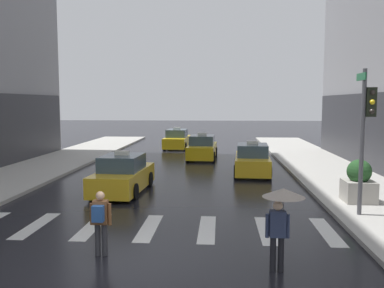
{
  "coord_description": "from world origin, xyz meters",
  "views": [
    {
      "loc": [
        2.18,
        -9.25,
        3.85
      ],
      "look_at": [
        0.99,
        8.0,
        2.11
      ],
      "focal_mm": 38.4,
      "sensor_mm": 36.0,
      "label": 1
    }
  ],
  "objects_px": {
    "traffic_light_pole": "(366,121)",
    "taxi_second": "(252,160)",
    "taxi_lead": "(123,175)",
    "taxi_third": "(202,148)",
    "pedestrian_with_umbrella": "(281,207)",
    "pedestrian_with_backpack": "(100,218)",
    "taxi_fourth": "(177,140)",
    "planter_near_corner": "(359,183)"
  },
  "relations": [
    {
      "from": "traffic_light_pole",
      "to": "planter_near_corner",
      "type": "height_order",
      "value": "traffic_light_pole"
    },
    {
      "from": "pedestrian_with_umbrella",
      "to": "planter_near_corner",
      "type": "height_order",
      "value": "pedestrian_with_umbrella"
    },
    {
      "from": "taxi_third",
      "to": "planter_near_corner",
      "type": "bearing_deg",
      "value": -62.97
    },
    {
      "from": "taxi_second",
      "to": "pedestrian_with_umbrella",
      "type": "xyz_separation_m",
      "value": [
        -0.36,
        -13.1,
        0.79
      ]
    },
    {
      "from": "taxi_second",
      "to": "taxi_fourth",
      "type": "height_order",
      "value": "same"
    },
    {
      "from": "taxi_lead",
      "to": "pedestrian_with_backpack",
      "type": "height_order",
      "value": "taxi_lead"
    },
    {
      "from": "traffic_light_pole",
      "to": "planter_near_corner",
      "type": "relative_size",
      "value": 3.0
    },
    {
      "from": "taxi_fourth",
      "to": "pedestrian_with_backpack",
      "type": "height_order",
      "value": "taxi_fourth"
    },
    {
      "from": "pedestrian_with_umbrella",
      "to": "pedestrian_with_backpack",
      "type": "height_order",
      "value": "pedestrian_with_umbrella"
    },
    {
      "from": "pedestrian_with_backpack",
      "to": "planter_near_corner",
      "type": "xyz_separation_m",
      "value": [
        8.18,
        5.69,
        -0.1
      ]
    },
    {
      "from": "planter_near_corner",
      "to": "taxi_lead",
      "type": "bearing_deg",
      "value": 169.69
    },
    {
      "from": "taxi_lead",
      "to": "planter_near_corner",
      "type": "height_order",
      "value": "taxi_lead"
    },
    {
      "from": "traffic_light_pole",
      "to": "pedestrian_with_backpack",
      "type": "relative_size",
      "value": 2.91
    },
    {
      "from": "taxi_third",
      "to": "pedestrian_with_umbrella",
      "type": "distance_m",
      "value": 19.14
    },
    {
      "from": "pedestrian_with_backpack",
      "to": "planter_near_corner",
      "type": "relative_size",
      "value": 1.03
    },
    {
      "from": "taxi_lead",
      "to": "taxi_third",
      "type": "relative_size",
      "value": 1.0
    },
    {
      "from": "taxi_second",
      "to": "taxi_fourth",
      "type": "bearing_deg",
      "value": 114.05
    },
    {
      "from": "taxi_lead",
      "to": "taxi_fourth",
      "type": "bearing_deg",
      "value": 88.15
    },
    {
      "from": "traffic_light_pole",
      "to": "pedestrian_with_backpack",
      "type": "height_order",
      "value": "traffic_light_pole"
    },
    {
      "from": "pedestrian_with_backpack",
      "to": "taxi_third",
      "type": "bearing_deg",
      "value": 84.53
    },
    {
      "from": "taxi_third",
      "to": "taxi_fourth",
      "type": "bearing_deg",
      "value": 111.08
    },
    {
      "from": "taxi_third",
      "to": "pedestrian_with_umbrella",
      "type": "bearing_deg",
      "value": -82.12
    },
    {
      "from": "traffic_light_pole",
      "to": "taxi_lead",
      "type": "height_order",
      "value": "traffic_light_pole"
    },
    {
      "from": "traffic_light_pole",
      "to": "taxi_second",
      "type": "bearing_deg",
      "value": 109.15
    },
    {
      "from": "taxi_fourth",
      "to": "pedestrian_with_umbrella",
      "type": "relative_size",
      "value": 2.38
    },
    {
      "from": "taxi_fourth",
      "to": "pedestrian_with_umbrella",
      "type": "bearing_deg",
      "value": -78.72
    },
    {
      "from": "taxi_third",
      "to": "planter_near_corner",
      "type": "relative_size",
      "value": 2.88
    },
    {
      "from": "taxi_second",
      "to": "taxi_third",
      "type": "height_order",
      "value": "same"
    },
    {
      "from": "taxi_lead",
      "to": "taxi_third",
      "type": "distance_m",
      "value": 11.28
    },
    {
      "from": "taxi_second",
      "to": "planter_near_corner",
      "type": "xyz_separation_m",
      "value": [
        3.44,
        -6.76,
        0.15
      ]
    },
    {
      "from": "pedestrian_with_backpack",
      "to": "planter_near_corner",
      "type": "bearing_deg",
      "value": 34.8
    },
    {
      "from": "pedestrian_with_umbrella",
      "to": "taxi_third",
      "type": "bearing_deg",
      "value": 97.88
    },
    {
      "from": "taxi_fourth",
      "to": "taxi_lead",
      "type": "bearing_deg",
      "value": -91.85
    },
    {
      "from": "taxi_second",
      "to": "taxi_fourth",
      "type": "relative_size",
      "value": 1.0
    },
    {
      "from": "taxi_fourth",
      "to": "taxi_second",
      "type": "bearing_deg",
      "value": -65.95
    },
    {
      "from": "taxi_second",
      "to": "pedestrian_with_umbrella",
      "type": "distance_m",
      "value": 13.13
    },
    {
      "from": "taxi_third",
      "to": "pedestrian_with_backpack",
      "type": "relative_size",
      "value": 2.79
    },
    {
      "from": "traffic_light_pole",
      "to": "pedestrian_with_backpack",
      "type": "bearing_deg",
      "value": -153.49
    },
    {
      "from": "taxi_second",
      "to": "taxi_third",
      "type": "relative_size",
      "value": 1.0
    },
    {
      "from": "taxi_lead",
      "to": "taxi_third",
      "type": "height_order",
      "value": "same"
    },
    {
      "from": "taxi_third",
      "to": "pedestrian_with_backpack",
      "type": "height_order",
      "value": "taxi_third"
    },
    {
      "from": "taxi_lead",
      "to": "taxi_second",
      "type": "distance_m",
      "value": 7.79
    }
  ]
}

